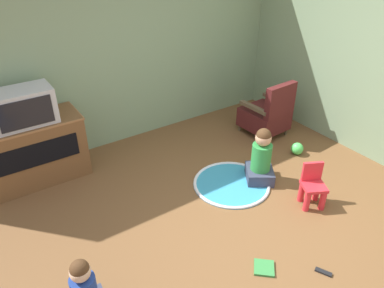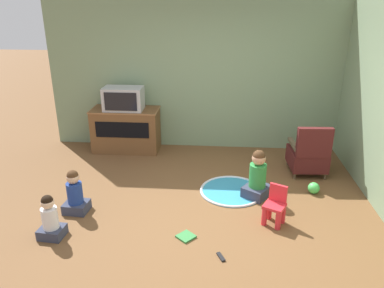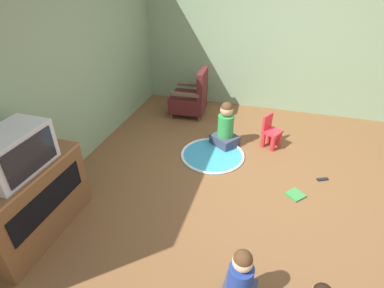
{
  "view_description": "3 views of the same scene",
  "coord_description": "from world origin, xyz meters",
  "views": [
    {
      "loc": [
        -2.12,
        -2.07,
        2.76
      ],
      "look_at": [
        -0.2,
        0.78,
        0.7
      ],
      "focal_mm": 35.0,
      "sensor_mm": 36.0,
      "label": 1
    },
    {
      "loc": [
        0.11,
        -4.17,
        2.69
      ],
      "look_at": [
        -0.27,
        0.75,
        0.71
      ],
      "focal_mm": 35.0,
      "sensor_mm": 36.0,
      "label": 2
    },
    {
      "loc": [
        -3.25,
        -0.06,
        2.44
      ],
      "look_at": [
        -0.45,
        0.77,
        0.63
      ],
      "focal_mm": 28.0,
      "sensor_mm": 36.0,
      "label": 3
    }
  ],
  "objects": [
    {
      "name": "child_watching_center",
      "position": [
        0.66,
        0.58,
        0.31
      ],
      "size": [
        0.46,
        0.48,
        0.71
      ],
      "rotation": [
        0.0,
        0.0,
        0.98
      ],
      "color": "#33384C",
      "rests_on": "ground_plane"
    },
    {
      "name": "yellow_kid_chair",
      "position": [
        0.83,
        -0.08,
        0.21
      ],
      "size": [
        0.33,
        0.32,
        0.5
      ],
      "rotation": [
        0.0,
        0.0,
        -0.48
      ],
      "color": "red",
      "rests_on": "ground_plane"
    },
    {
      "name": "ground_plane",
      "position": [
        0.0,
        0.0,
        0.0
      ],
      "size": [
        30.0,
        30.0,
        0.0
      ],
      "primitive_type": "plane",
      "color": "brown"
    },
    {
      "name": "remote_control",
      "position": [
        0.17,
        -0.82,
        0.01
      ],
      "size": [
        0.1,
        0.15,
        0.02
      ],
      "rotation": [
        0.0,
        0.0,
        2.02
      ],
      "color": "black",
      "rests_on": "ground_plane"
    },
    {
      "name": "tv_cabinet",
      "position": [
        -1.59,
        2.13,
        0.4
      ],
      "size": [
        1.2,
        0.56,
        0.78
      ],
      "color": "brown",
      "rests_on": "ground_plane"
    },
    {
      "name": "book",
      "position": [
        -0.25,
        -0.48,
        0.01
      ],
      "size": [
        0.26,
        0.26,
        0.02
      ],
      "rotation": [
        0.0,
        0.0,
        0.83
      ],
      "color": "#337F3D",
      "rests_on": "ground_plane"
    },
    {
      "name": "black_armchair",
      "position": [
        1.53,
        1.38,
        0.32
      ],
      "size": [
        0.58,
        0.64,
        0.85
      ],
      "rotation": [
        0.0,
        0.0,
        3.2
      ],
      "color": "brown",
      "rests_on": "ground_plane"
    },
    {
      "name": "television",
      "position": [
        -1.59,
        2.09,
        0.98
      ],
      "size": [
        0.68,
        0.41,
        0.4
      ],
      "color": "#B7B7BC",
      "rests_on": "tv_cabinet"
    },
    {
      "name": "wall_back",
      "position": [
        -0.33,
        2.49,
        1.36
      ],
      "size": [
        5.34,
        0.12,
        2.73
      ],
      "color": "gray",
      "rests_on": "ground_plane"
    },
    {
      "name": "toy_ball",
      "position": [
        1.5,
        0.73,
        0.08
      ],
      "size": [
        0.17,
        0.17,
        0.17
      ],
      "color": "#4CCC59",
      "rests_on": "ground_plane"
    },
    {
      "name": "play_mat",
      "position": [
        0.32,
        0.69,
        0.01
      ],
      "size": [
        0.93,
        0.93,
        0.04
      ],
      "color": "teal",
      "rests_on": "ground_plane"
    }
  ]
}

